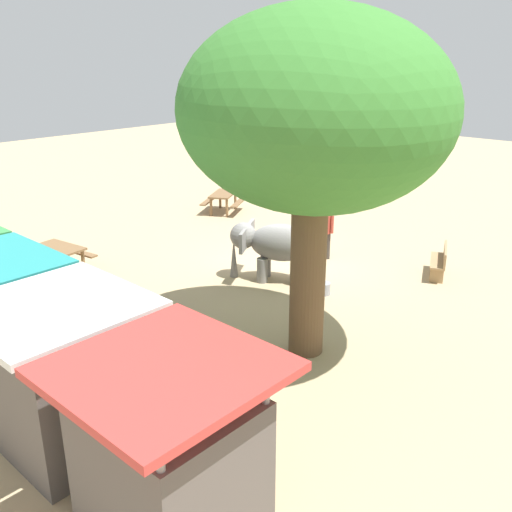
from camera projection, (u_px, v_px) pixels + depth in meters
ground_plane at (278, 267)px, 16.84m from camera, size 60.00×60.00×0.00m
elephant at (272, 244)px, 15.59m from camera, size 2.25×2.00×1.62m
person_handler at (326, 229)px, 17.26m from camera, size 0.51×0.32×1.62m
shade_tree_main at (313, 114)px, 10.50m from camera, size 5.35×4.90×6.89m
wooden_bench at (440, 261)px, 16.01m from camera, size 0.95×1.44×0.88m
picnic_table_near at (60, 253)px, 16.27m from camera, size 1.69×1.68×0.78m
picnic_table_far at (223, 198)px, 22.34m from camera, size 2.02×2.03×0.78m
market_stall_red at (170, 459)px, 7.24m from camera, size 2.50×2.50×2.52m
market_stall_white at (64, 384)px, 8.89m from camera, size 2.50×2.50×2.52m
feed_bucket at (324, 288)px, 14.92m from camera, size 0.36×0.36×0.32m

